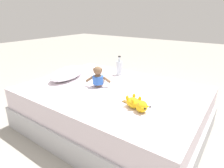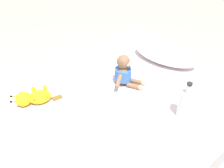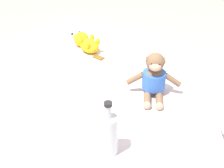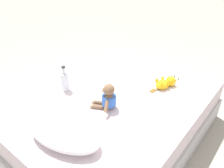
{
  "view_description": "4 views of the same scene",
  "coord_description": "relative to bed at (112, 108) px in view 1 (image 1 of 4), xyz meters",
  "views": [
    {
      "loc": [
        -1.57,
        -1.11,
        1.25
      ],
      "look_at": [
        0.0,
        0.0,
        0.53
      ],
      "focal_mm": 30.26,
      "sensor_mm": 36.0,
      "label": 1
    },
    {
      "loc": [
        0.97,
        -0.82,
        1.51
      ],
      "look_at": [
        0.04,
        -0.03,
        0.61
      ],
      "focal_mm": 37.19,
      "sensor_mm": 36.0,
      "label": 2
    },
    {
      "loc": [
        1.29,
        0.77,
        1.47
      ],
      "look_at": [
        0.1,
        -0.01,
        0.56
      ],
      "focal_mm": 53.1,
      "sensor_mm": 36.0,
      "label": 3
    },
    {
      "loc": [
        -1.04,
        1.34,
        1.67
      ],
      "look_at": [
        0.05,
        -0.01,
        0.61
      ],
      "focal_mm": 36.11,
      "sensor_mm": 36.0,
      "label": 4
    }
  ],
  "objects": [
    {
      "name": "plush_monkey",
      "position": [
        -0.04,
        0.16,
        0.34
      ],
      "size": [
        0.25,
        0.27,
        0.24
      ],
      "color": "brown",
      "rests_on": "bed"
    },
    {
      "name": "bed",
      "position": [
        0.0,
        0.0,
        0.0
      ],
      "size": [
        1.43,
        1.96,
        0.48
      ],
      "color": "#B2B2B7",
      "rests_on": "ground_plane"
    },
    {
      "name": "plush_yellow_creature",
      "position": [
        -0.27,
        -0.45,
        0.29
      ],
      "size": [
        0.19,
        0.32,
        0.1
      ],
      "color": "yellow",
      "rests_on": "bed"
    },
    {
      "name": "pillow",
      "position": [
        -0.05,
        0.65,
        0.31
      ],
      "size": [
        0.61,
        0.4,
        0.13
      ],
      "color": "white",
      "rests_on": "bed"
    },
    {
      "name": "glass_bottle",
      "position": [
        0.45,
        0.2,
        0.34
      ],
      "size": [
        0.08,
        0.08,
        0.26
      ],
      "color": "silver",
      "rests_on": "bed"
    },
    {
      "name": "ground_plane",
      "position": [
        0.0,
        0.0,
        -0.24
      ],
      "size": [
        16.0,
        16.0,
        0.0
      ],
      "primitive_type": "plane",
      "color": "#9E998E"
    }
  ]
}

